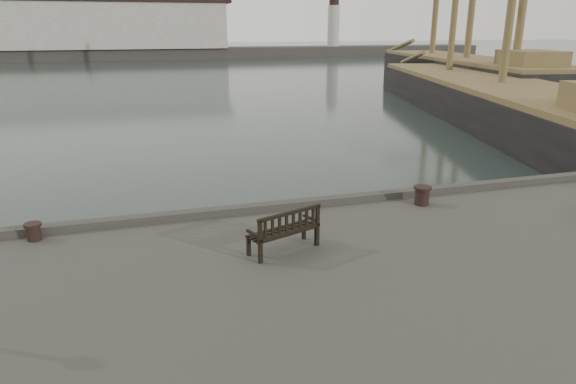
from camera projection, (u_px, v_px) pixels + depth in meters
name	position (u px, v px, depth m)	size (l,w,h in m)	color
ground	(271.00, 265.00, 13.12)	(400.00, 400.00, 0.00)	black
breakwater	(118.00, 36.00, 94.38)	(140.00, 9.50, 12.20)	#383530
bench	(284.00, 238.00, 10.15)	(1.58, 0.99, 0.86)	black
bollard_left	(34.00, 232.00, 10.69)	(0.35, 0.35, 0.37)	black
bollard_right	(422.00, 196.00, 12.82)	(0.45, 0.45, 0.47)	black
tall_ship_main	(498.00, 110.00, 33.29)	(16.07, 36.59, 26.96)	black
tall_ship_far	(464.00, 79.00, 50.68)	(12.07, 32.14, 26.96)	black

